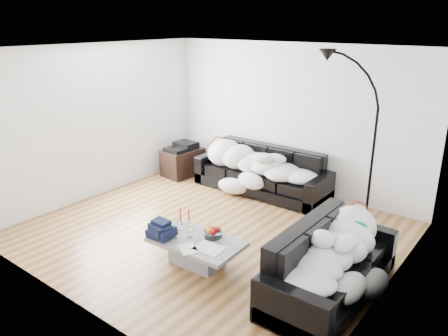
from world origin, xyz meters
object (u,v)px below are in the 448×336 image
Objects in this scene: floor_lamp at (372,159)px; shoes at (286,310)px; coffee_table at (197,252)px; fruit_bowl at (213,232)px; candle_left at (180,217)px; candle_right at (189,217)px; stereo at (182,146)px; sofa_right at (332,262)px; wine_glass_a at (189,227)px; wine_glass_c at (189,231)px; wine_glass_b at (179,226)px; sofa_back at (261,171)px; av_cabinet at (183,162)px; sleeper_right at (333,244)px; sleeper_back at (260,159)px.

shoes is at bearing -67.09° from floor_lamp.
fruit_bowl reaches higher than coffee_table.
candle_right is (0.09, 0.07, -0.00)m from candle_left.
stereo is at bearing 139.45° from fruit_bowl.
wine_glass_a is at bearing 101.39° from sofa_right.
wine_glass_c is 0.41m from candle_left.
fruit_bowl is 0.58m from candle_left.
candle_right reaches higher than coffee_table.
wine_glass_c is 0.08× the size of floor_lamp.
wine_glass_b is 0.23m from wine_glass_c.
sofa_right is 1.68m from coffee_table.
candle_left is (-0.25, 0.12, 0.03)m from wine_glass_a.
sofa_back is 6.33× the size of shoes.
sofa_right reaches higher than candle_left.
av_cabinet is at bearing 132.01° from wine_glass_b.
av_cabinet is (-2.23, 2.29, -0.16)m from wine_glass_a.
sofa_back is 3.48m from shoes.
wine_glass_c is 0.40× the size of stereo.
wine_glass_b is at bearing -158.23° from wine_glass_a.
sleeper_right is 4.49m from av_cabinet.
stereo is (-2.44, 2.38, 0.42)m from coffee_table.
sofa_back reaches higher than wine_glass_a.
stereo is at bearing 132.01° from wine_glass_b.
coffee_table reaches higher than shoes.
candle_left is at bearing -166.16° from shoes.
sofa_right is at bearing 97.75° from shoes.
av_cabinet is (-2.44, 2.38, 0.09)m from coffee_table.
floor_lamp reaches higher than wine_glass_a.
candle_right is at bearing 40.84° from candle_left.
floor_lamp is at bearing -0.55° from stereo.
coffee_table is (-1.60, -0.46, -0.23)m from sofa_right.
sofa_back is at bearing 47.61° from sofa_right.
wine_glass_a is at bearing -163.00° from fruit_bowl.
sleeper_back is 2.51m from wine_glass_b.
coffee_table is 6.87× the size of wine_glass_a.
floor_lamp is (3.82, -0.26, 0.87)m from av_cabinet.
candle_right reaches higher than wine_glass_c.
stereo reaches higher than wine_glass_b.
wine_glass_c is (-1.71, -0.47, -0.20)m from sleeper_right.
floor_lamp reaches higher than coffee_table.
candle_right is (-1.98, -0.17, 0.05)m from sofa_right.
sofa_right is 1.78m from wine_glass_c.
wine_glass_a is at bearing 134.46° from wine_glass_c.
sleeper_back is (0.00, -0.05, 0.23)m from sofa_back.
sofa_back is 14.49× the size of wine_glass_a.
stereo is at bearing 64.60° from sleeper_right.
floor_lamp is (1.71, 2.08, 0.71)m from wine_glass_b.
candle_right is at bearing -38.50° from av_cabinet.
sofa_back reaches higher than stereo.
sofa_back is at bearing 13.02° from av_cabinet.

